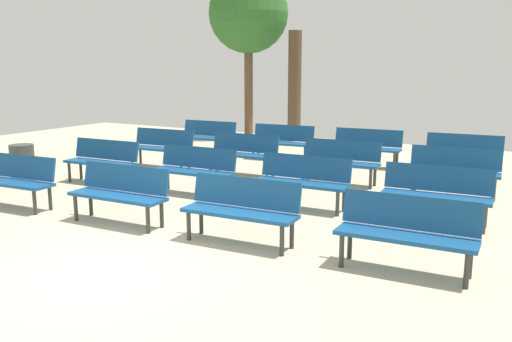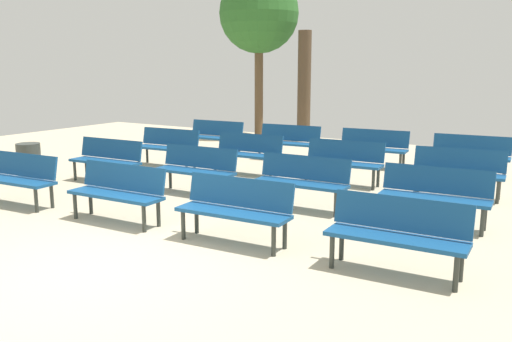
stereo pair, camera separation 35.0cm
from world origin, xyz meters
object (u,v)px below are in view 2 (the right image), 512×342
(bench_r2_c3, at_px, (458,169))
(bench_r0_c1, at_px, (118,189))
(trash_bin, at_px, (29,163))
(bench_r1_c3, at_px, (435,193))
(bench_r3_c2, at_px, (373,146))
(bench_r1_c0, at_px, (107,158))
(bench_r1_c2, at_px, (302,179))
(bench_r0_c0, at_px, (18,176))
(bench_r0_c3, at_px, (398,231))
(bench_r2_c1, at_px, (247,151))
(tree_1, at_px, (304,87))
(bench_r3_c1, at_px, (289,140))
(bench_r0_c2, at_px, (235,206))
(bench_r3_c3, at_px, (471,153))
(bench_r2_c2, at_px, (343,159))
(bench_r3_c0, at_px, (215,135))
(bench_r1_c1, at_px, (197,167))
(bench_r2_c0, at_px, (168,145))
(tree_0, at_px, (259,14))

(bench_r2_c3, bearing_deg, bench_r0_c1, -137.75)
(trash_bin, bearing_deg, bench_r1_c3, 9.08)
(bench_r3_c2, bearing_deg, trash_bin, -140.15)
(bench_r1_c0, relative_size, trash_bin, 2.03)
(bench_r1_c2, bearing_deg, bench_r1_c0, -178.90)
(bench_r0_c0, height_order, bench_r0_c3, same)
(bench_r2_c1, xyz_separation_m, tree_1, (-1.34, 5.34, 1.20))
(bench_r2_c1, xyz_separation_m, bench_r2_c3, (4.39, 0.26, 0.00))
(bench_r0_c0, height_order, bench_r3_c1, same)
(bench_r0_c2, relative_size, bench_r3_c3, 1.00)
(bench_r2_c2, distance_m, bench_r3_c0, 4.80)
(bench_r3_c3, bearing_deg, bench_r1_c1, -136.55)
(bench_r2_c2, height_order, bench_r2_c3, same)
(bench_r0_c0, height_order, bench_r1_c2, same)
(bench_r3_c2, bearing_deg, bench_r1_c0, -136.74)
(bench_r0_c1, xyz_separation_m, bench_r0_c3, (4.27, 0.20, 0.00))
(bench_r1_c0, height_order, bench_r3_c0, same)
(bench_r0_c1, bearing_deg, bench_r3_c0, 110.93)
(bench_r2_c0, xyz_separation_m, bench_r3_c1, (2.05, 2.22, 0.00))
(bench_r0_c0, height_order, bench_r1_c1, same)
(bench_r0_c1, distance_m, bench_r0_c3, 4.27)
(bench_r2_c1, bearing_deg, bench_r2_c0, -177.04)
(bench_r0_c1, xyz_separation_m, bench_r1_c1, (-0.12, 2.08, 0.00))
(bench_r1_c3, bearing_deg, trash_bin, -174.68)
(bench_r1_c3, bearing_deg, bench_r0_c3, -90.90)
(bench_r1_c1, height_order, bench_r2_c2, same)
(bench_r2_c0, relative_size, bench_r3_c1, 1.00)
(bench_r0_c2, xyz_separation_m, bench_r1_c2, (-0.06, 2.07, 0.00))
(bench_r3_c2, distance_m, tree_0, 7.25)
(bench_r1_c1, xyz_separation_m, bench_r3_c0, (-2.47, 3.96, 0.00))
(bench_r2_c0, bearing_deg, bench_r0_c0, -90.69)
(bench_r0_c3, height_order, bench_r3_c0, same)
(bench_r1_c3, height_order, bench_r3_c0, same)
(bench_r0_c2, height_order, tree_1, tree_1)
(bench_r0_c1, distance_m, bench_r1_c2, 2.98)
(bench_r1_c2, xyz_separation_m, bench_r2_c0, (-4.48, 1.77, 0.00))
(bench_r1_c1, height_order, bench_r3_c2, same)
(bench_r2_c3, relative_size, tree_0, 0.31)
(bench_r1_c0, height_order, trash_bin, bench_r1_c0)
(bench_r0_c0, distance_m, bench_r3_c2, 7.66)
(bench_r0_c0, height_order, trash_bin, bench_r0_c0)
(bench_r0_c3, relative_size, bench_r2_c3, 0.99)
(bench_r0_c3, height_order, bench_r1_c1, same)
(bench_r3_c1, bearing_deg, bench_r2_c3, -26.65)
(bench_r0_c0, height_order, bench_r3_c3, same)
(bench_r0_c0, height_order, tree_0, tree_0)
(bench_r3_c3, bearing_deg, bench_r3_c2, 178.64)
(bench_r1_c2, xyz_separation_m, bench_r3_c0, (-4.61, 3.85, 0.00))
(bench_r3_c3, bearing_deg, trash_bin, -148.79)
(bench_r1_c3, distance_m, bench_r3_c1, 5.97)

